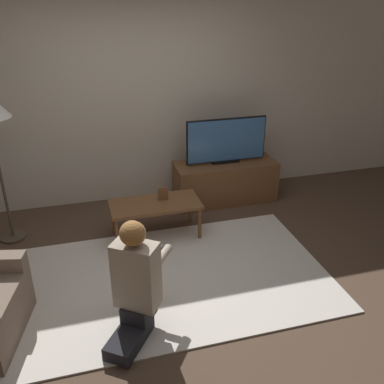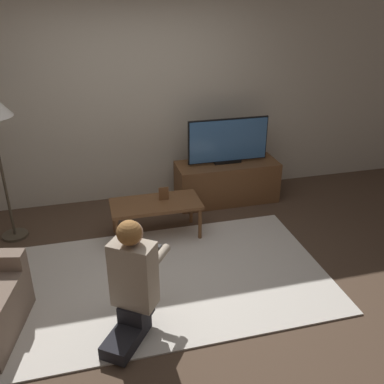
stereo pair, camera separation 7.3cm
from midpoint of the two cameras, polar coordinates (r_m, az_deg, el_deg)
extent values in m
plane|color=brown|center=(4.20, -2.34, -11.50)|extent=(10.00, 10.00, 0.00)
cube|color=beige|center=(5.40, -7.11, 12.21)|extent=(10.00, 0.06, 2.60)
cube|color=silver|center=(4.20, -2.34, -11.42)|extent=(2.99, 1.82, 0.02)
cube|color=brown|center=(5.56, 5.02, 1.37)|extent=(1.30, 0.49, 0.52)
cube|color=black|center=(5.45, 5.13, 4.08)|extent=(0.35, 0.08, 0.04)
cube|color=black|center=(5.36, 5.22, 6.90)|extent=(1.03, 0.03, 0.55)
cube|color=#38669E|center=(5.35, 5.25, 6.87)|extent=(1.00, 0.04, 0.52)
cube|color=brown|center=(4.68, -4.43, -1.59)|extent=(0.98, 0.47, 0.04)
cylinder|color=brown|center=(4.57, -9.47, -5.65)|extent=(0.04, 0.04, 0.38)
cylinder|color=brown|center=(4.70, 1.51, -4.29)|extent=(0.04, 0.04, 0.38)
cylinder|color=brown|center=(4.91, -9.95, -3.33)|extent=(0.04, 0.04, 0.38)
cylinder|color=brown|center=(5.03, 0.29, -2.13)|extent=(0.04, 0.04, 0.38)
cylinder|color=#4C4233|center=(5.22, -22.14, -5.34)|extent=(0.28, 0.28, 0.03)
cylinder|color=#4C4233|center=(4.88, -23.68, 2.82)|extent=(0.03, 0.03, 1.58)
cube|color=#232328|center=(3.56, -8.14, -18.56)|extent=(0.45, 0.50, 0.11)
cube|color=#232328|center=(3.59, -6.86, -15.30)|extent=(0.32, 0.32, 0.14)
cube|color=tan|center=(3.37, -7.17, -10.84)|extent=(0.39, 0.36, 0.55)
sphere|color=tan|center=(3.17, -7.53, -5.46)|extent=(0.19, 0.19, 0.19)
sphere|color=#9E6B38|center=(3.15, -7.71, -5.41)|extent=(0.19, 0.19, 0.19)
cube|color=black|center=(3.63, -4.49, -7.29)|extent=(0.13, 0.11, 0.04)
cylinder|color=tan|center=(3.50, -3.79, -8.61)|extent=(0.23, 0.29, 0.07)
cylinder|color=tan|center=(3.58, -6.80, -7.92)|extent=(0.23, 0.29, 0.07)
cube|color=brown|center=(4.69, -3.35, -0.21)|extent=(0.11, 0.01, 0.15)
camera|label=1|loc=(0.04, -89.51, 0.23)|focal=40.00mm
camera|label=2|loc=(0.04, 90.49, -0.23)|focal=40.00mm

